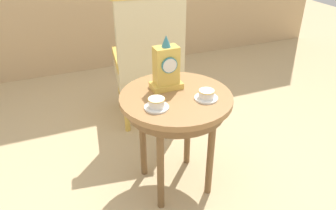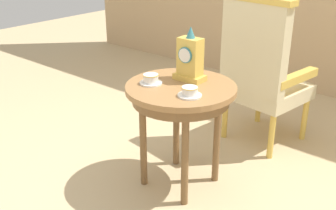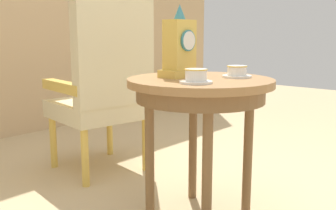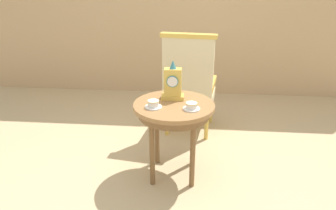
% 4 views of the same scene
% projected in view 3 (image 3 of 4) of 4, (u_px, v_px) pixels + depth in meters
% --- Properties ---
extents(side_table, '(0.67, 0.67, 0.68)m').
position_uv_depth(side_table, '(200.00, 96.00, 1.80)').
color(side_table, '#9E7042').
rests_on(side_table, ground).
extents(teacup_left, '(0.14, 0.14, 0.06)m').
position_uv_depth(teacup_left, '(196.00, 77.00, 1.60)').
color(teacup_left, white).
rests_on(teacup_left, side_table).
extents(teacup_right, '(0.14, 0.14, 0.06)m').
position_uv_depth(teacup_right, '(237.00, 72.00, 1.81)').
color(teacup_right, white).
rests_on(teacup_right, side_table).
extents(mantel_clock, '(0.19, 0.11, 0.34)m').
position_uv_depth(mantel_clock, '(180.00, 48.00, 1.81)').
color(mantel_clock, gold).
rests_on(mantel_clock, side_table).
extents(armchair, '(0.61, 0.60, 1.14)m').
position_uv_depth(armchair, '(105.00, 82.00, 2.41)').
color(armchair, beige).
rests_on(armchair, ground).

